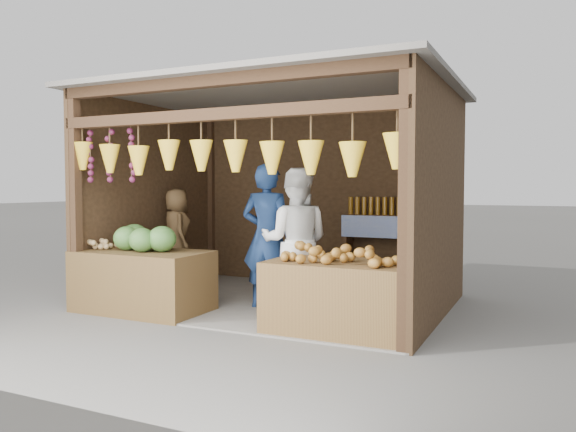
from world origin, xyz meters
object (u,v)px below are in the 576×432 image
object	(u,v)px
vendor_seated	(177,231)
counter_right	(342,298)
counter_left	(143,281)
man_standing	(267,236)
woman_standing	(295,241)

from	to	relation	value
vendor_seated	counter_right	bearing A→B (deg)	-158.46
counter_left	vendor_seated	distance (m)	1.28
counter_left	man_standing	size ratio (longest dim) A/B	0.89
counter_left	vendor_seated	world-z (taller)	vendor_seated
man_standing	counter_left	bearing A→B (deg)	24.65
man_standing	vendor_seated	world-z (taller)	man_standing
man_standing	woman_standing	world-z (taller)	man_standing
counter_left	woman_standing	bearing A→B (deg)	21.12
woman_standing	counter_left	bearing A→B (deg)	4.96
counter_left	vendor_seated	bearing A→B (deg)	106.60
counter_right	vendor_seated	bearing A→B (deg)	159.16
counter_right	man_standing	bearing A→B (deg)	150.28
woman_standing	counter_right	bearing A→B (deg)	127.03
counter_right	woman_standing	xyz separation A→B (m)	(-0.78, 0.59, 0.48)
woman_standing	vendor_seated	size ratio (longest dim) A/B	1.44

